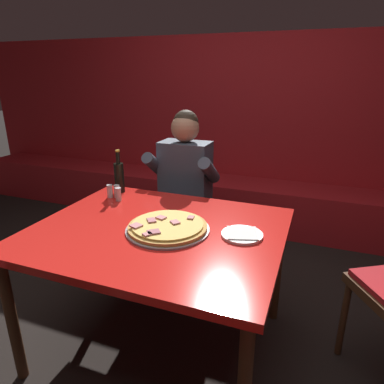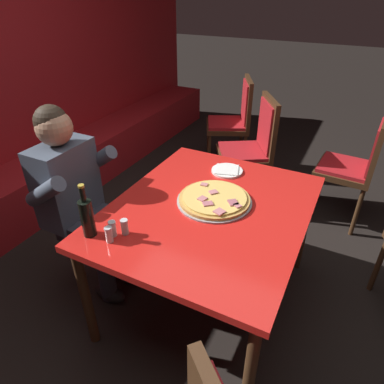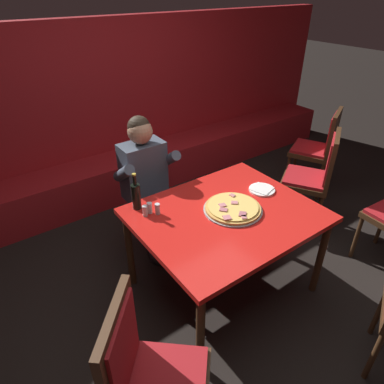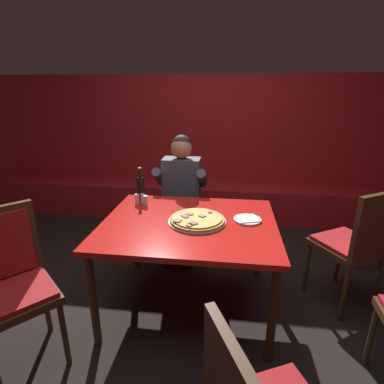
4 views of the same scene
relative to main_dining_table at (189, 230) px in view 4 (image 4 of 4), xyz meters
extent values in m
plane|color=black|center=(0.00, 0.00, -0.68)|extent=(24.00, 24.00, 0.00)
cube|color=#A3191E|center=(0.00, 2.18, 0.27)|extent=(6.80, 0.16, 1.90)
cube|color=#A3191E|center=(0.00, 1.86, -0.45)|extent=(6.46, 0.48, 0.46)
cylinder|color=#422816|center=(-0.59, -0.47, -0.33)|extent=(0.06, 0.06, 0.72)
cylinder|color=#422816|center=(0.59, -0.47, -0.33)|extent=(0.06, 0.06, 0.72)
cylinder|color=#422816|center=(-0.59, 0.47, -0.33)|extent=(0.06, 0.06, 0.72)
cylinder|color=#422816|center=(0.59, 0.47, -0.33)|extent=(0.06, 0.06, 0.72)
cube|color=red|center=(0.00, 0.00, 0.05)|extent=(1.30, 1.07, 0.04)
cylinder|color=#9E9EA3|center=(0.06, 0.00, 0.08)|extent=(0.44, 0.44, 0.01)
cylinder|color=#C69347|center=(0.06, 0.00, 0.09)|extent=(0.41, 0.41, 0.02)
cylinder|color=#E5BC5B|center=(0.06, 0.00, 0.11)|extent=(0.37, 0.37, 0.01)
cube|color=#C6757A|center=(0.15, 0.11, 0.11)|extent=(0.04, 0.05, 0.01)
cube|color=#B76670|center=(-0.03, 0.00, 0.11)|extent=(0.07, 0.07, 0.01)
cube|color=#A85B66|center=(0.04, -0.12, 0.11)|extent=(0.08, 0.08, 0.01)
cube|color=#C6757A|center=(0.09, 0.02, 0.11)|extent=(0.06, 0.06, 0.01)
cube|color=#C6757A|center=(0.02, -0.15, 0.11)|extent=(0.05, 0.05, 0.01)
cube|color=#C6757A|center=(-0.07, -0.09, 0.11)|extent=(0.07, 0.07, 0.01)
cube|color=#C6757A|center=(0.00, 0.05, 0.11)|extent=(0.06, 0.05, 0.01)
cylinder|color=white|center=(0.44, 0.07, 0.08)|extent=(0.21, 0.21, 0.01)
cube|color=white|center=(0.44, 0.07, 0.09)|extent=(0.19, 0.19, 0.01)
cylinder|color=black|center=(-0.50, 0.44, 0.17)|extent=(0.07, 0.07, 0.20)
cylinder|color=black|center=(-0.50, 0.44, 0.31)|extent=(0.03, 0.03, 0.08)
cylinder|color=#B29933|center=(-0.50, 0.44, 0.36)|extent=(0.03, 0.03, 0.01)
cylinder|color=silver|center=(-0.50, 0.32, 0.11)|extent=(0.04, 0.04, 0.07)
cylinder|color=#516B33|center=(-0.50, 0.32, 0.09)|extent=(0.03, 0.03, 0.04)
cylinder|color=silver|center=(-0.50, 0.32, 0.15)|extent=(0.04, 0.04, 0.01)
cylinder|color=silver|center=(-0.42, 0.29, 0.11)|extent=(0.04, 0.04, 0.07)
cylinder|color=#B23323|center=(-0.42, 0.29, 0.09)|extent=(0.03, 0.03, 0.04)
cylinder|color=silver|center=(-0.42, 0.29, 0.15)|extent=(0.04, 0.04, 0.01)
cylinder|color=silver|center=(-0.46, 0.33, 0.11)|extent=(0.04, 0.04, 0.07)
cylinder|color=#28231E|center=(-0.46, 0.33, 0.09)|extent=(0.03, 0.03, 0.04)
cylinder|color=silver|center=(-0.46, 0.33, 0.15)|extent=(0.04, 0.04, 0.01)
ellipsoid|color=black|center=(-0.30, 0.59, -0.64)|extent=(0.11, 0.24, 0.09)
ellipsoid|color=black|center=(-0.10, 0.59, -0.64)|extent=(0.11, 0.24, 0.09)
cylinder|color=#282833|center=(-0.30, 0.59, -0.45)|extent=(0.11, 0.11, 0.43)
cylinder|color=#282833|center=(-0.10, 0.59, -0.45)|extent=(0.11, 0.11, 0.43)
cube|color=#282833|center=(-0.20, 0.69, -0.17)|extent=(0.34, 0.40, 0.12)
cube|color=#424C5B|center=(-0.20, 0.89, 0.10)|extent=(0.38, 0.22, 0.52)
cylinder|color=#424C5B|center=(-0.42, 0.81, 0.18)|extent=(0.09, 0.30, 0.25)
cylinder|color=#424C5B|center=(0.02, 0.81, 0.18)|extent=(0.09, 0.30, 0.25)
sphere|color=tan|center=(-0.20, 0.89, 0.46)|extent=(0.21, 0.21, 0.21)
sphere|color=#2D2319|center=(-0.20, 0.91, 0.50)|extent=(0.19, 0.19, 0.19)
cylinder|color=#422816|center=(-0.71, -0.67, -0.45)|extent=(0.04, 0.04, 0.47)
cylinder|color=#422816|center=(-0.99, -0.42, -0.45)|extent=(0.04, 0.04, 0.47)
cube|color=#422816|center=(-0.97, -0.68, -0.18)|extent=(0.62, 0.62, 0.05)
cube|color=#A3191E|center=(-0.97, -0.68, -0.14)|extent=(0.57, 0.57, 0.03)
cube|color=#A3191E|center=(-1.10, -0.57, 0.09)|extent=(0.26, 0.29, 0.42)
cylinder|color=#422816|center=(1.31, 0.49, -0.45)|extent=(0.04, 0.04, 0.47)
cylinder|color=#422816|center=(0.99, 0.29, -0.45)|extent=(0.04, 0.04, 0.47)
cylinder|color=#422816|center=(1.51, 0.16, -0.45)|extent=(0.04, 0.04, 0.47)
cylinder|color=#422816|center=(1.18, -0.03, -0.45)|extent=(0.04, 0.04, 0.47)
cube|color=#422816|center=(1.25, 0.23, -0.18)|extent=(0.60, 0.60, 0.05)
cube|color=#A3191E|center=(1.25, 0.23, -0.14)|extent=(0.56, 0.56, 0.03)
cube|color=#422816|center=(1.35, 0.06, 0.09)|extent=(0.40, 0.26, 0.50)
cube|color=#A3191E|center=(1.34, 0.08, 0.09)|extent=(0.32, 0.21, 0.42)
cylinder|color=#422816|center=(1.60, 0.72, -0.44)|extent=(0.04, 0.04, 0.48)
cylinder|color=#422816|center=(1.22, -0.43, -0.46)|extent=(0.04, 0.04, 0.45)
camera|label=1|loc=(0.75, -1.46, 0.85)|focal=32.00mm
camera|label=2|loc=(-1.48, -0.64, 1.17)|focal=32.00mm
camera|label=3|loc=(-1.40, -1.51, 1.53)|focal=32.00mm
camera|label=4|loc=(0.28, -2.05, 1.01)|focal=28.00mm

